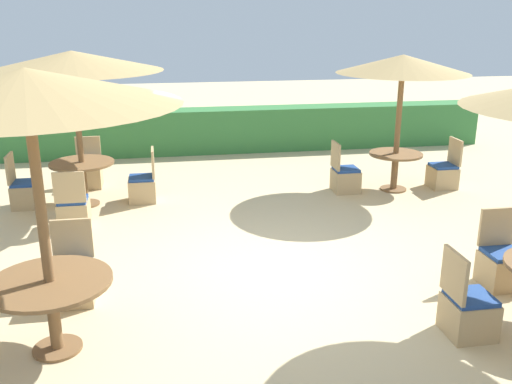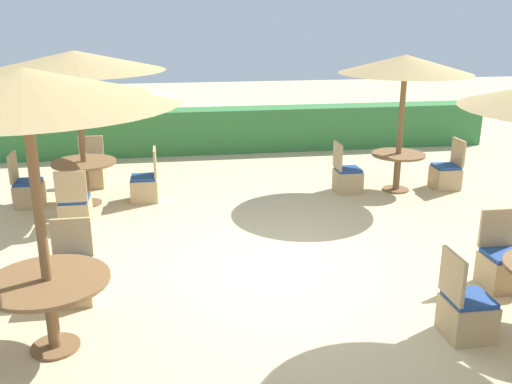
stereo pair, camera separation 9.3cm
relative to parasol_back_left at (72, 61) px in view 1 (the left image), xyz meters
name	(u,v)px [view 1 (the left image)]	position (x,y,z in m)	size (l,w,h in m)	color
ground_plane	(264,273)	(2.55, -3.15, -2.42)	(40.00, 40.00, 0.00)	#D1BA8C
hedge_row	(213,130)	(2.55, 3.47, -1.91)	(13.00, 0.70, 1.01)	#387A3D
parasol_back_left	(72,61)	(0.00, 0.00, 0.00)	(2.90, 2.90, 2.59)	brown
round_table_back_left	(83,171)	(0.00, 0.00, -1.82)	(1.07, 1.07, 0.76)	brown
patio_chair_back_left_north	(89,173)	(-0.03, 1.06, -2.15)	(0.46, 0.46, 0.93)	tan
patio_chair_back_left_east	(143,187)	(0.99, 0.03, -2.15)	(0.46, 0.46, 0.93)	tan
patio_chair_back_left_south	(74,210)	(-0.04, -1.04, -2.15)	(0.46, 0.46, 0.93)	tan
patio_chair_back_left_west	(25,192)	(-0.97, 0.05, -2.15)	(0.46, 0.46, 0.93)	tan
patio_chair_front_right_north	(502,265)	(5.32, -3.95, -2.15)	(0.46, 0.46, 0.93)	tan
patio_chair_front_right_west	(467,312)	(4.35, -4.90, -2.15)	(0.46, 0.46, 0.93)	tan
parasol_back_right	(403,65)	(5.57, -0.08, -0.13)	(2.33, 2.33, 2.46)	brown
round_table_back_right	(395,162)	(5.57, -0.08, -1.88)	(0.96, 0.96, 0.70)	brown
patio_chair_back_right_east	(443,174)	(6.53, -0.10, -2.15)	(0.46, 0.46, 0.93)	tan
patio_chair_back_right_west	(345,178)	(4.63, -0.03, -2.15)	(0.46, 0.46, 0.93)	tan
parasol_front_left	(26,88)	(0.23, -4.49, 0.15)	(2.67, 2.67, 2.74)	brown
round_table_front_left	(51,294)	(0.23, -4.49, -1.80)	(1.18, 1.18, 0.76)	brown
patio_chair_front_left_north	(74,280)	(0.27, -3.48, -2.15)	(0.46, 0.46, 0.93)	tan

